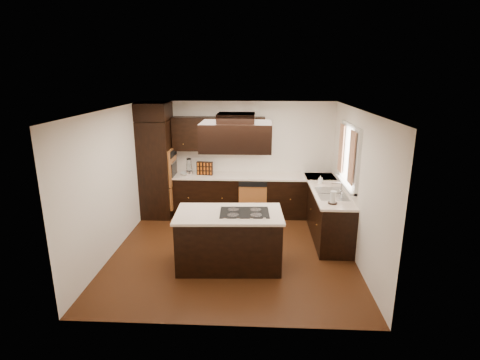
# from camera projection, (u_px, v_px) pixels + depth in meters

# --- Properties ---
(floor) EXTENTS (4.20, 4.20, 0.02)m
(floor) POSITION_uv_depth(u_px,v_px,m) (233.00, 251.00, 6.74)
(floor) COLOR #552B12
(floor) RESTS_ON ground
(ceiling) EXTENTS (4.20, 4.20, 0.02)m
(ceiling) POSITION_uv_depth(u_px,v_px,m) (232.00, 109.00, 6.05)
(ceiling) COLOR white
(ceiling) RESTS_ON ground
(wall_back) EXTENTS (4.20, 0.02, 2.50)m
(wall_back) POSITION_uv_depth(u_px,v_px,m) (239.00, 157.00, 8.42)
(wall_back) COLOR white
(wall_back) RESTS_ON ground
(wall_front) EXTENTS (4.20, 0.02, 2.50)m
(wall_front) POSITION_uv_depth(u_px,v_px,m) (220.00, 235.00, 4.37)
(wall_front) COLOR white
(wall_front) RESTS_ON ground
(wall_left) EXTENTS (0.02, 4.20, 2.50)m
(wall_left) POSITION_uv_depth(u_px,v_px,m) (111.00, 182.00, 6.50)
(wall_left) COLOR white
(wall_left) RESTS_ON ground
(wall_right) EXTENTS (0.02, 4.20, 2.50)m
(wall_right) POSITION_uv_depth(u_px,v_px,m) (357.00, 186.00, 6.29)
(wall_right) COLOR white
(wall_right) RESTS_ON ground
(oven_column) EXTENTS (0.65, 0.75, 2.12)m
(oven_column) POSITION_uv_depth(u_px,v_px,m) (157.00, 169.00, 8.17)
(oven_column) COLOR black
(oven_column) RESTS_ON floor
(wall_oven_face) EXTENTS (0.05, 0.62, 0.78)m
(wall_oven_face) POSITION_uv_depth(u_px,v_px,m) (173.00, 167.00, 8.14)
(wall_oven_face) COLOR #BD6C32
(wall_oven_face) RESTS_ON oven_column
(base_cabinets_back) EXTENTS (2.93, 0.60, 0.88)m
(base_cabinets_back) POSITION_uv_depth(u_px,v_px,m) (240.00, 196.00, 8.34)
(base_cabinets_back) COLOR black
(base_cabinets_back) RESTS_ON floor
(base_cabinets_right) EXTENTS (0.60, 2.40, 0.88)m
(base_cabinets_right) POSITION_uv_depth(u_px,v_px,m) (326.00, 212.00, 7.39)
(base_cabinets_right) COLOR black
(base_cabinets_right) RESTS_ON floor
(countertop_back) EXTENTS (2.93, 0.63, 0.04)m
(countertop_back) POSITION_uv_depth(u_px,v_px,m) (240.00, 176.00, 8.20)
(countertop_back) COLOR white
(countertop_back) RESTS_ON base_cabinets_back
(countertop_right) EXTENTS (0.63, 2.40, 0.04)m
(countertop_right) POSITION_uv_depth(u_px,v_px,m) (327.00, 189.00, 7.27)
(countertop_right) COLOR white
(countertop_right) RESTS_ON base_cabinets_right
(upper_cabinets) EXTENTS (2.00, 0.34, 0.72)m
(upper_cabinets) POSITION_uv_depth(u_px,v_px,m) (219.00, 134.00, 8.12)
(upper_cabinets) COLOR black
(upper_cabinets) RESTS_ON wall_back
(dishwasher_front) EXTENTS (0.60, 0.05, 0.72)m
(dishwasher_front) POSITION_uv_depth(u_px,v_px,m) (253.00, 202.00, 8.06)
(dishwasher_front) COLOR #BD6C32
(dishwasher_front) RESTS_ON floor
(window_frame) EXTENTS (0.06, 1.32, 1.12)m
(window_frame) POSITION_uv_depth(u_px,v_px,m) (349.00, 156.00, 6.71)
(window_frame) COLOR silver
(window_frame) RESTS_ON wall_right
(window_pane) EXTENTS (0.00, 1.20, 1.00)m
(window_pane) POSITION_uv_depth(u_px,v_px,m) (351.00, 156.00, 6.71)
(window_pane) COLOR white
(window_pane) RESTS_ON wall_right
(curtain_left) EXTENTS (0.02, 0.34, 0.90)m
(curtain_left) POSITION_uv_depth(u_px,v_px,m) (352.00, 158.00, 6.30)
(curtain_left) COLOR beige
(curtain_left) RESTS_ON wall_right
(curtain_right) EXTENTS (0.02, 0.34, 0.90)m
(curtain_right) POSITION_uv_depth(u_px,v_px,m) (341.00, 148.00, 7.11)
(curtain_right) COLOR beige
(curtain_right) RESTS_ON wall_right
(sink_rim) EXTENTS (0.52, 0.84, 0.01)m
(sink_rim) POSITION_uv_depth(u_px,v_px,m) (331.00, 194.00, 6.93)
(sink_rim) COLOR silver
(sink_rim) RESTS_ON countertop_right
(island) EXTENTS (1.69, 0.98, 0.88)m
(island) POSITION_uv_depth(u_px,v_px,m) (229.00, 240.00, 6.11)
(island) COLOR black
(island) RESTS_ON floor
(island_top) EXTENTS (1.75, 1.04, 0.04)m
(island_top) POSITION_uv_depth(u_px,v_px,m) (229.00, 214.00, 5.99)
(island_top) COLOR white
(island_top) RESTS_ON island
(cooktop) EXTENTS (0.80, 0.56, 0.01)m
(cooktop) POSITION_uv_depth(u_px,v_px,m) (244.00, 212.00, 5.98)
(cooktop) COLOR black
(cooktop) RESTS_ON island_top
(range_hood) EXTENTS (1.05, 0.72, 0.42)m
(range_hood) POSITION_uv_depth(u_px,v_px,m) (236.00, 136.00, 5.61)
(range_hood) COLOR black
(range_hood) RESTS_ON ceiling
(hood_duct) EXTENTS (0.55, 0.50, 0.13)m
(hood_duct) POSITION_uv_depth(u_px,v_px,m) (236.00, 118.00, 5.54)
(hood_duct) COLOR black
(hood_duct) RESTS_ON ceiling
(blender_base) EXTENTS (0.15, 0.15, 0.10)m
(blender_base) POSITION_uv_depth(u_px,v_px,m) (189.00, 173.00, 8.18)
(blender_base) COLOR silver
(blender_base) RESTS_ON countertop_back
(blender_pitcher) EXTENTS (0.13, 0.13, 0.26)m
(blender_pitcher) POSITION_uv_depth(u_px,v_px,m) (189.00, 165.00, 8.13)
(blender_pitcher) COLOR silver
(blender_pitcher) RESTS_ON blender_base
(spice_rack) EXTENTS (0.36, 0.14, 0.29)m
(spice_rack) POSITION_uv_depth(u_px,v_px,m) (205.00, 168.00, 8.21)
(spice_rack) COLOR black
(spice_rack) RESTS_ON countertop_back
(mixing_bowl) EXTENTS (0.26, 0.26, 0.06)m
(mixing_bowl) POSITION_uv_depth(u_px,v_px,m) (186.00, 174.00, 8.23)
(mixing_bowl) COLOR silver
(mixing_bowl) RESTS_ON countertop_back
(soap_bottle) EXTENTS (0.10, 0.10, 0.17)m
(soap_bottle) POSITION_uv_depth(u_px,v_px,m) (320.00, 179.00, 7.57)
(soap_bottle) COLOR silver
(soap_bottle) RESTS_ON countertop_right
(paper_towel) EXTENTS (0.12, 0.12, 0.23)m
(paper_towel) POSITION_uv_depth(u_px,v_px,m) (333.00, 198.00, 6.37)
(paper_towel) COLOR silver
(paper_towel) RESTS_ON countertop_right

